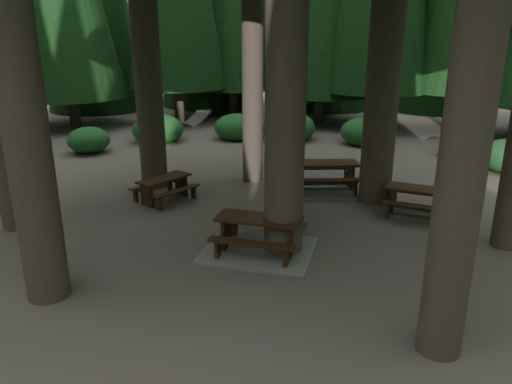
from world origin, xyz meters
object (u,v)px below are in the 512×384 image
(picnic_table_b, at_px, (164,185))
(picnic_table_d, at_px, (419,197))
(picnic_table_c, at_px, (325,180))
(picnic_table_a, at_px, (259,240))

(picnic_table_b, relative_size, picnic_table_d, 1.05)
(picnic_table_c, bearing_deg, picnic_table_d, -46.67)
(picnic_table_b, xyz_separation_m, picnic_table_d, (6.84, 1.05, 0.04))
(picnic_table_b, bearing_deg, picnic_table_c, -37.54)
(picnic_table_c, xyz_separation_m, picnic_table_d, (2.72, -1.35, 0.19))
(picnic_table_a, height_order, picnic_table_d, picnic_table_a)
(picnic_table_a, relative_size, picnic_table_b, 1.28)
(picnic_table_b, height_order, picnic_table_c, picnic_table_c)
(picnic_table_a, xyz_separation_m, picnic_table_c, (0.56, 4.78, 0.02))
(picnic_table_c, distance_m, picnic_table_d, 3.04)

